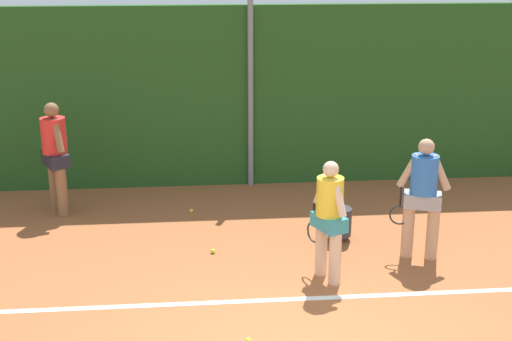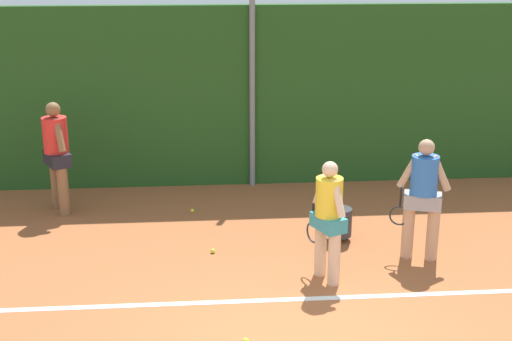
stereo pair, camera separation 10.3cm
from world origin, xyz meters
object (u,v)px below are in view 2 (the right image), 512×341
object	(u,v)px
player_midcourt	(423,193)
tennis_ball_2	(246,341)
tennis_ball_0	(213,251)
player_foreground_near	(328,215)
ball_hopper	(340,222)
player_backcourt_far	(57,151)
tennis_ball_5	(192,211)

from	to	relation	value
player_midcourt	tennis_ball_2	xyz separation A→B (m)	(-2.55, -2.04, -0.93)
tennis_ball_0	tennis_ball_2	distance (m)	2.45
player_midcourt	tennis_ball_0	size ratio (longest dim) A/B	26.03
player_foreground_near	ball_hopper	distance (m)	1.46
tennis_ball_2	tennis_ball_0	bearing A→B (deg)	97.22
ball_hopper	player_backcourt_far	bearing A→B (deg)	160.34
player_foreground_near	tennis_ball_0	size ratio (longest dim) A/B	24.39
player_foreground_near	tennis_ball_0	bearing A→B (deg)	33.30
player_backcourt_far	ball_hopper	distance (m)	4.65
tennis_ball_5	player_backcourt_far	bearing A→B (deg)	174.11
player_foreground_near	tennis_ball_0	world-z (taller)	player_foreground_near
player_backcourt_far	tennis_ball_0	distance (m)	3.23
tennis_ball_0	tennis_ball_2	xyz separation A→B (m)	(0.31, -2.43, 0.00)
player_midcourt	player_backcourt_far	distance (m)	5.76
player_midcourt	tennis_ball_5	xyz separation A→B (m)	(-3.16, 2.04, -0.93)
player_foreground_near	player_midcourt	bearing A→B (deg)	-92.76
tennis_ball_0	player_backcourt_far	bearing A→B (deg)	142.72
player_foreground_near	ball_hopper	xyz separation A→B (m)	(0.41, 1.26, -0.61)
ball_hopper	tennis_ball_0	world-z (taller)	ball_hopper
tennis_ball_2	tennis_ball_5	distance (m)	4.12
player_foreground_near	tennis_ball_2	bearing A→B (deg)	118.25
player_midcourt	tennis_ball_2	world-z (taller)	player_midcourt
tennis_ball_2	tennis_ball_5	size ratio (longest dim) A/B	1.00
tennis_ball_0	ball_hopper	bearing A→B (deg)	9.56
tennis_ball_0	tennis_ball_5	xyz separation A→B (m)	(-0.30, 1.64, 0.00)
ball_hopper	tennis_ball_5	xyz separation A→B (m)	(-2.18, 1.32, -0.26)
player_midcourt	player_backcourt_far	size ratio (longest dim) A/B	0.94
ball_hopper	tennis_ball_0	distance (m)	1.92
player_midcourt	tennis_ball_0	distance (m)	3.03
player_foreground_near	ball_hopper	bearing A→B (deg)	-42.16
player_foreground_near	player_backcourt_far	bearing A→B (deg)	30.38
player_backcourt_far	tennis_ball_2	xyz separation A→B (m)	(2.75, -4.29, -1.00)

